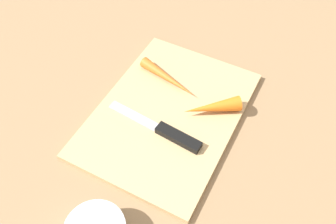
# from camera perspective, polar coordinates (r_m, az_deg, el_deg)

# --- Properties ---
(ground_plane) EXTENTS (1.40, 1.40, 0.00)m
(ground_plane) POSITION_cam_1_polar(r_m,az_deg,el_deg) (0.72, 0.00, -0.59)
(ground_plane) COLOR #8C6D4C
(cutting_board) EXTENTS (0.36, 0.26, 0.01)m
(cutting_board) POSITION_cam_1_polar(r_m,az_deg,el_deg) (0.71, 0.00, -0.30)
(cutting_board) COLOR tan
(cutting_board) RESTS_ON ground_plane
(knife) EXTENTS (0.04, 0.20, 0.01)m
(knife) POSITION_cam_1_polar(r_m,az_deg,el_deg) (0.67, 0.66, -3.54)
(knife) COLOR #B7B7BC
(knife) RESTS_ON cutting_board
(carrot_short) EXTENTS (0.09, 0.11, 0.03)m
(carrot_short) POSITION_cam_1_polar(r_m,az_deg,el_deg) (0.70, 6.93, 0.72)
(carrot_short) COLOR orange
(carrot_short) RESTS_ON cutting_board
(carrot_long) EXTENTS (0.06, 0.14, 0.02)m
(carrot_long) POSITION_cam_1_polar(r_m,az_deg,el_deg) (0.75, -0.01, 5.36)
(carrot_long) COLOR orange
(carrot_long) RESTS_ON cutting_board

